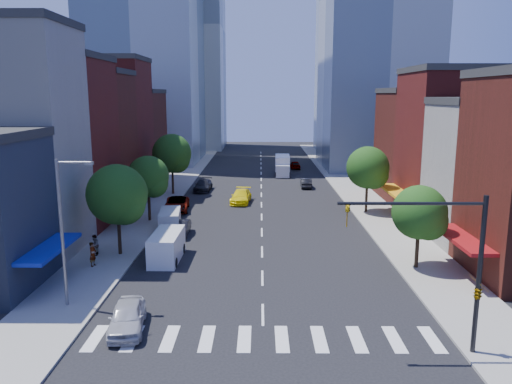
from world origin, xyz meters
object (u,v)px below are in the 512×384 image
cargo_van_far (170,221)px  pedestrian_far (95,245)px  parked_car_second (181,228)px  traffic_car_oncoming (306,183)px  cargo_van_near (166,247)px  box_truck (282,166)px  parked_car_third (177,204)px  taxi (241,196)px  parked_car_front (127,317)px  pedestrian_near (93,254)px  parked_car_rear (203,185)px  traffic_car_far (295,165)px

cargo_van_far → pedestrian_far: (-4.62, -7.90, 0.01)m
parked_car_second → traffic_car_oncoming: 27.87m
cargo_van_near → cargo_van_far: cargo_van_near is taller
box_truck → parked_car_third: bearing=-114.8°
cargo_van_far → taxi: size_ratio=0.91×
pedestrian_far → box_truck: bearing=148.4°
parked_car_front → pedestrian_far: 13.87m
cargo_van_far → pedestrian_near: pedestrian_near is taller
parked_car_third → cargo_van_near: size_ratio=1.06×
box_truck → pedestrian_far: (-16.85, -42.04, -0.44)m
parked_car_rear → traffic_car_oncoming: bearing=12.0°
taxi → pedestrian_far: 23.29m
parked_car_front → box_truck: 55.68m
cargo_van_near → box_truck: size_ratio=0.69×
pedestrian_far → traffic_car_far: bearing=148.6°
cargo_van_near → traffic_car_far: bearing=75.6°
taxi → traffic_car_oncoming: 13.29m
cargo_van_near → taxi: size_ratio=0.98×
cargo_van_far → traffic_car_oncoming: 27.21m
parked_car_third → box_truck: size_ratio=0.73×
traffic_car_oncoming → pedestrian_near: 38.14m
parked_car_rear → cargo_van_near: size_ratio=0.98×
parked_car_front → parked_car_third: size_ratio=0.82×
taxi → cargo_van_near: bearing=-97.9°
parked_car_third → cargo_van_near: 17.10m
pedestrian_far → traffic_car_oncoming: bearing=137.5°
cargo_van_near → cargo_van_far: (-1.28, 8.65, -0.12)m
pedestrian_far → cargo_van_near: bearing=73.1°
pedestrian_near → pedestrian_far: 2.59m
box_truck → pedestrian_far: bearing=-110.0°
parked_car_second → taxi: size_ratio=0.77×
cargo_van_far → traffic_car_far: bearing=63.6°
traffic_car_far → pedestrian_far: size_ratio=2.40×
cargo_van_far → taxi: bearing=57.0°
pedestrian_far → parked_car_front: bearing=15.4°
traffic_car_oncoming → parked_car_third: bearing=43.6°
cargo_van_far → traffic_car_far: cargo_van_far is taller
cargo_van_near → box_truck: 44.17m
cargo_van_near → traffic_car_oncoming: cargo_van_near is taller
box_truck → parked_car_second: bearing=-105.2°
traffic_car_oncoming → pedestrian_far: 36.36m
box_truck → parked_car_front: bearing=-99.5°
parked_car_second → box_truck: bearing=71.9°
taxi → traffic_car_oncoming: bearing=54.3°
parked_car_second → pedestrian_near: bearing=-121.5°
box_truck → pedestrian_near: 47.39m
traffic_car_oncoming → box_truck: (-2.81, 11.46, 0.77)m
parked_car_third → parked_car_front: bearing=-90.8°
traffic_car_far → cargo_van_far: bearing=65.2°
taxi → traffic_car_far: size_ratio=1.32×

